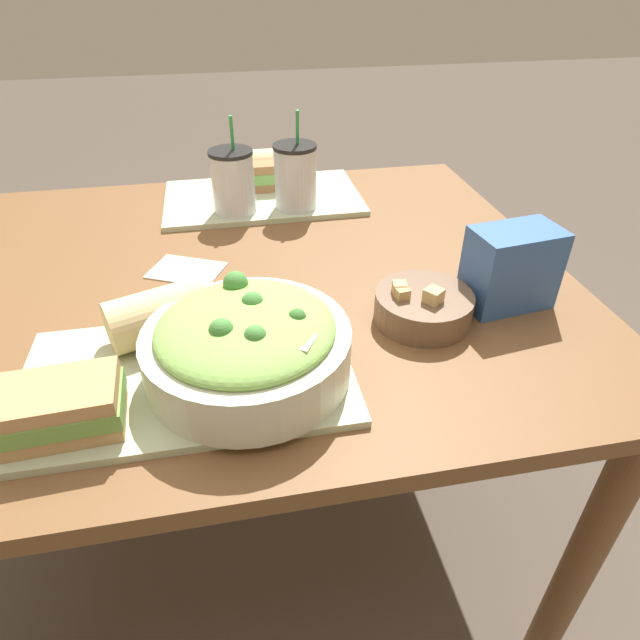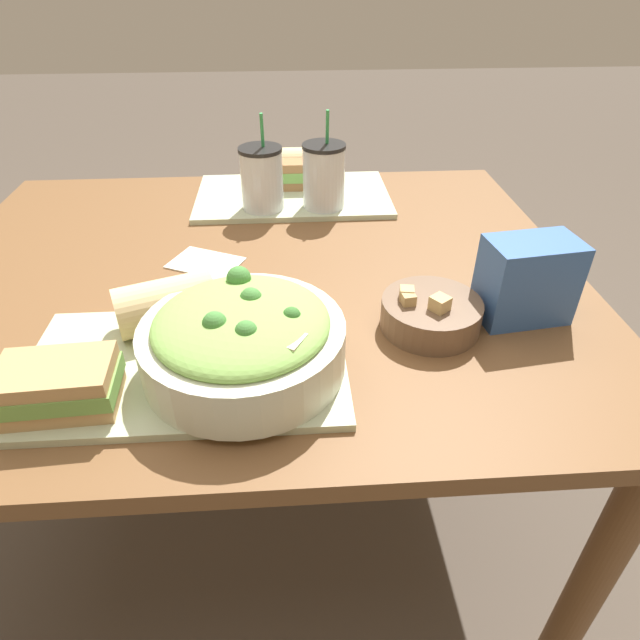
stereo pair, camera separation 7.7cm
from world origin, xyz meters
name	(u,v)px [view 2 (the right image)]	position (x,y,z in m)	size (l,w,h in m)	color
ground_plane	(273,509)	(0.00, 0.00, 0.00)	(12.00, 12.00, 0.00)	#4C4238
dining_table	(257,311)	(0.00, 0.00, 0.64)	(1.21, 1.00, 0.73)	brown
tray_near	(187,365)	(-0.09, -0.28, 0.74)	(0.45, 0.27, 0.01)	#B2BC99
tray_far	(293,196)	(0.08, 0.34, 0.74)	(0.45, 0.27, 0.01)	#B2BC99
salad_bowl	(243,338)	(0.00, -0.30, 0.79)	(0.28, 0.28, 0.11)	beige
soup_bowl	(431,313)	(0.28, -0.20, 0.76)	(0.16, 0.16, 0.07)	brown
sandwich_near	(59,385)	(-0.23, -0.36, 0.78)	(0.15, 0.10, 0.06)	tan
baguette_near	(167,304)	(-0.12, -0.19, 0.78)	(0.16, 0.12, 0.08)	#DBBC84
sandwich_far	(287,173)	(0.07, 0.39, 0.78)	(0.14, 0.08, 0.06)	olive
baguette_far	(302,164)	(0.11, 0.43, 0.78)	(0.12, 0.08, 0.08)	#DBBC84
drink_cup_dark	(262,180)	(0.01, 0.26, 0.81)	(0.09, 0.09, 0.21)	silver
drink_cup_red	(324,178)	(0.15, 0.26, 0.81)	(0.09, 0.09, 0.21)	silver
chip_bag	(527,280)	(0.44, -0.18, 0.80)	(0.15, 0.10, 0.13)	#335BA3
napkin_folded	(206,263)	(-0.09, 0.03, 0.73)	(0.15, 0.14, 0.00)	silver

